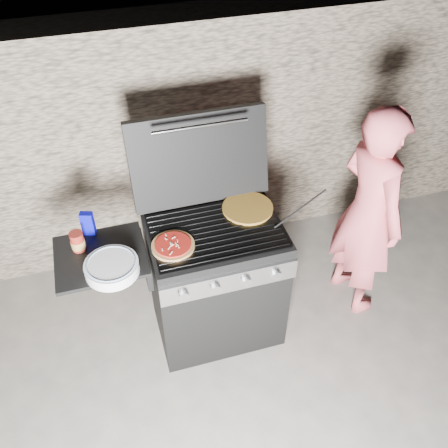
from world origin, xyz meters
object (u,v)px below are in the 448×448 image
object	(u,v)px
pizza_topped	(173,245)
person	(368,214)
gas_grill	(179,291)
sauce_jar	(78,241)

from	to	relation	value
pizza_topped	person	size ratio (longest dim) A/B	0.16
gas_grill	pizza_topped	bearing A→B (deg)	-105.21
gas_grill	pizza_topped	xyz separation A→B (m)	(-0.02, -0.06, 0.47)
sauce_jar	person	world-z (taller)	person
person	sauce_jar	bearing A→B (deg)	79.64
gas_grill	sauce_jar	distance (m)	0.73
person	pizza_topped	bearing A→B (deg)	85.11
gas_grill	person	xyz separation A→B (m)	(1.28, 0.01, 0.32)
pizza_topped	gas_grill	bearing A→B (deg)	74.79
pizza_topped	person	world-z (taller)	person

